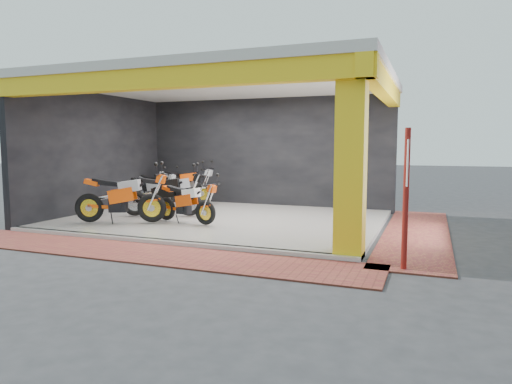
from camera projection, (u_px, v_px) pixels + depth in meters
ground at (186, 235)px, 10.18m from camera, size 80.00×80.00×0.00m
showroom_floor at (224, 220)px, 12.03m from camera, size 8.00×6.00×0.10m
showroom_ceiling at (223, 83)px, 11.67m from camera, size 8.40×6.40×0.20m
back_wall at (264, 153)px, 14.74m from camera, size 8.20×0.20×3.50m
left_wall at (97, 154)px, 13.33m from camera, size 0.20×6.20×3.50m
corner_column at (351, 160)px, 7.96m from camera, size 0.50×0.50×3.50m
header_beam_front at (158, 79)px, 8.92m from camera, size 8.40×0.30×0.40m
header_beam_right at (384, 88)px, 10.27m from camera, size 0.30×6.40×0.40m
floor_kerb at (161, 242)px, 9.23m from camera, size 8.00×0.20×0.10m
paver_front at (138, 252)px, 8.51m from camera, size 9.00×1.40×0.03m
paver_right at (416, 233)px, 10.32m from camera, size 1.40×7.00×0.03m
signpost at (406, 193)px, 7.19m from camera, size 0.09×0.32×2.28m
moto_hero at (205, 201)px, 10.79m from camera, size 2.05×1.09×1.19m
moto_row_a at (152, 194)px, 11.10m from camera, size 2.52×1.65×1.45m
moto_row_b at (189, 191)px, 12.12m from camera, size 2.41×1.55×1.38m
moto_row_c at (202, 183)px, 14.63m from camera, size 2.27×0.86×1.38m
moto_row_d at (168, 186)px, 14.59m from camera, size 2.07×1.14×1.20m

